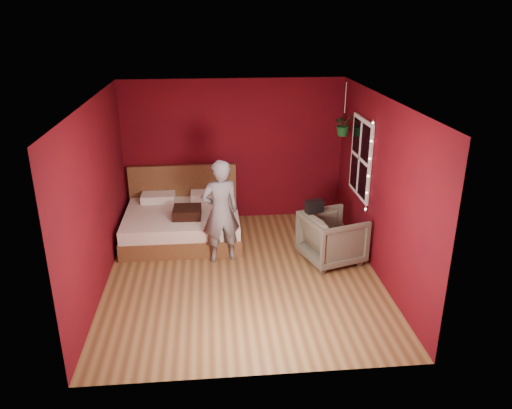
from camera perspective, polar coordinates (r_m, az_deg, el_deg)
name	(u,v)px	position (r m, az deg, el deg)	size (l,w,h in m)	color
floor	(243,274)	(7.58, -1.51, -7.91)	(4.50, 4.50, 0.00)	olive
room_walls	(242,167)	(6.92, -1.64, 4.31)	(4.04, 4.54, 2.62)	#59090F
window	(361,158)	(8.18, 11.86, 5.25)	(0.05, 0.97, 1.27)	white
fairy_lights	(369,167)	(7.69, 12.79, 4.15)	(0.04, 0.04, 1.45)	silver
bed	(182,221)	(8.77, -8.40, -1.86)	(1.96, 1.66, 1.08)	brown
person	(220,212)	(7.66, -4.08, -0.80)	(0.60, 0.39, 1.64)	slate
armchair	(332,238)	(7.88, 8.71, -3.78)	(0.84, 0.86, 0.79)	#5A5947
handbag	(314,206)	(7.73, 6.69, -0.21)	(0.27, 0.14, 0.19)	black
throw_pillow	(187,212)	(8.36, -7.87, -0.89)	(0.45, 0.45, 0.16)	black
hanging_plant	(344,124)	(8.67, 10.00, 9.02)	(0.39, 0.35, 0.90)	silver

